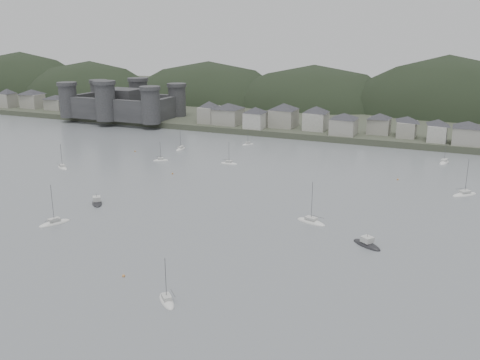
% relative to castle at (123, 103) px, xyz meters
% --- Properties ---
extents(ground, '(900.00, 900.00, 0.00)m').
position_rel_castle_xyz_m(ground, '(120.00, -179.80, -10.96)').
color(ground, slate).
rests_on(ground, ground).
extents(far_shore_land, '(900.00, 250.00, 3.00)m').
position_rel_castle_xyz_m(far_shore_land, '(120.00, 115.20, -9.46)').
color(far_shore_land, '#383D2D').
rests_on(far_shore_land, ground).
extents(forested_ridge, '(851.55, 103.94, 102.57)m').
position_rel_castle_xyz_m(forested_ridge, '(124.83, 89.60, -22.25)').
color(forested_ridge, black).
rests_on(forested_ridge, ground).
extents(castle, '(66.00, 43.00, 20.00)m').
position_rel_castle_xyz_m(castle, '(0.00, 0.00, 0.00)').
color(castle, '#333335').
rests_on(castle, far_shore_land).
extents(waterfront_town, '(451.48, 28.46, 12.92)m').
position_rel_castle_xyz_m(waterfront_town, '(170.59, 3.54, -2.30)').
color(waterfront_town, '#A19F93').
rests_on(waterfront_town, far_shore_land).
extents(sailboat_lead, '(9.73, 5.79, 12.67)m').
position_rel_castle_xyz_m(sailboat_lead, '(147.05, -117.12, -10.79)').
color(sailboat_lead, silver).
rests_on(sailboat_lead, ground).
extents(moored_fleet, '(224.83, 170.55, 13.02)m').
position_rel_castle_xyz_m(moored_fleet, '(117.14, -107.95, -10.79)').
color(moored_fleet, silver).
rests_on(moored_fleet, ground).
extents(motor_launch_near, '(8.94, 7.40, 4.06)m').
position_rel_castle_xyz_m(motor_launch_near, '(164.29, -127.10, -10.68)').
color(motor_launch_near, black).
rests_on(motor_launch_near, ground).
extents(motor_launch_far, '(7.68, 8.10, 3.96)m').
position_rel_castle_xyz_m(motor_launch_far, '(81.60, -127.66, -10.68)').
color(motor_launch_far, black).
rests_on(motor_launch_far, ground).
extents(mooring_buoys, '(181.87, 103.09, 0.70)m').
position_rel_castle_xyz_m(mooring_buoys, '(109.43, -110.14, -10.81)').
color(mooring_buoys, '#C88442').
rests_on(mooring_buoys, ground).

